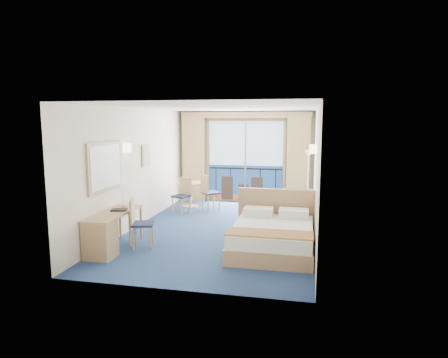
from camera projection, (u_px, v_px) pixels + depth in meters
floor at (222, 230)px, 8.92m from camera, size 6.50×6.50×0.00m
room_walls at (222, 151)px, 8.66m from camera, size 4.04×6.54×2.72m
balcony_door at (245, 164)px, 11.86m from camera, size 2.36×0.03×2.52m
curtain_left at (194, 159)px, 12.02m from camera, size 0.65×0.22×2.55m
curtain_right at (298, 161)px, 11.38m from camera, size 0.65×0.22×2.55m
pelmet at (245, 115)px, 11.54m from camera, size 3.80×0.25×0.18m
mirror at (105, 167)px, 7.65m from camera, size 0.05×1.25×0.95m
wall_print at (146, 155)px, 9.53m from camera, size 0.04×0.42×0.52m
sconce_left at (127, 148)px, 8.47m from camera, size 0.18×0.18×0.18m
sconce_right at (314, 149)px, 8.10m from camera, size 0.18×0.18×0.18m
bed at (273, 236)px, 7.47m from camera, size 1.63×1.94×1.03m
nightstand at (303, 223)px, 8.48m from camera, size 0.42×0.40×0.54m
phone at (305, 208)px, 8.43m from camera, size 0.19×0.16×0.08m
armchair at (300, 201)px, 10.38m from camera, size 0.97×0.98×0.67m
floor_lamp at (308, 165)px, 10.78m from camera, size 0.23×0.23×1.63m
desk at (103, 235)px, 7.17m from camera, size 0.52×1.52×0.71m
desk_chair at (138, 220)px, 7.64m from camera, size 0.52×0.51×0.95m
folder at (119, 210)px, 7.67m from camera, size 0.33×0.28×0.03m
desk_lamp at (123, 190)px, 7.95m from camera, size 0.12×0.12×0.46m
round_table at (190, 188)px, 11.19m from camera, size 0.78×0.78×0.71m
table_chair_a at (208, 190)px, 10.84m from camera, size 0.60×0.59×0.97m
table_chair_b at (183, 193)px, 10.58m from camera, size 0.52×0.52×0.92m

